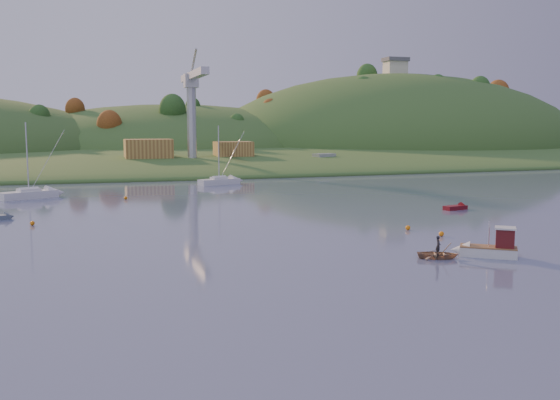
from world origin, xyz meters
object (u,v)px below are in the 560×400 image
object	(u,v)px
sailboat_near	(29,194)
red_tender	(459,207)
sailboat_far	(219,181)
fishing_boat	(484,248)
grey_dinghy	(3,217)
canoe	(438,254)

from	to	relation	value
sailboat_near	red_tender	distance (m)	60.86
sailboat_far	fishing_boat	bearing A→B (deg)	-102.06
red_tender	grey_dinghy	bearing A→B (deg)	158.39
fishing_boat	sailboat_near	bearing A→B (deg)	-18.29
sailboat_near	fishing_boat	bearing A→B (deg)	-80.27
fishing_boat	sailboat_near	distance (m)	66.87
fishing_boat	canoe	world-z (taller)	fishing_boat
sailboat_near	red_tender	world-z (taller)	sailboat_near
fishing_boat	grey_dinghy	world-z (taller)	fishing_boat
sailboat_far	canoe	world-z (taller)	sailboat_far
fishing_boat	sailboat_far	world-z (taller)	sailboat_far
sailboat_far	grey_dinghy	world-z (taller)	sailboat_far
canoe	grey_dinghy	xyz separation A→B (m)	(-36.44, 33.30, -0.08)
fishing_boat	red_tender	size ratio (longest dim) A/B	1.34
canoe	red_tender	size ratio (longest dim) A/B	0.84
sailboat_near	sailboat_far	world-z (taller)	sailboat_near
fishing_boat	sailboat_near	size ratio (longest dim) A/B	0.47
red_tender	canoe	bearing A→B (deg)	-139.43
fishing_boat	sailboat_far	bearing A→B (deg)	-47.01
sailboat_far	grey_dinghy	distance (m)	45.73
fishing_boat	red_tender	distance (m)	29.15
fishing_boat	canoe	bearing A→B (deg)	29.32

